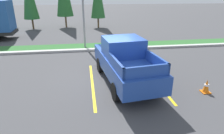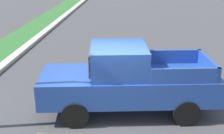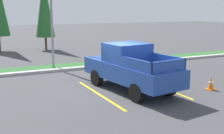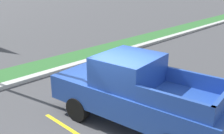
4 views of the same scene
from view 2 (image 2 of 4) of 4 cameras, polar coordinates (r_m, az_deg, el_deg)
name	(u,v)px [view 2 (image 2 of 4)]	position (r m, az deg, el deg)	size (l,w,h in m)	color
ground_plane	(110,123)	(9.00, -0.41, -10.27)	(120.00, 120.00, 0.00)	#424244
parking_line_far	(129,90)	(11.02, 3.24, -4.35)	(0.12, 4.80, 0.01)	yellow
pickup_truck_main	(127,80)	(9.19, 2.77, -2.41)	(2.52, 5.42, 2.10)	black
traffic_cone	(169,68)	(12.60, 10.57, -0.11)	(0.36, 0.36, 0.60)	orange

